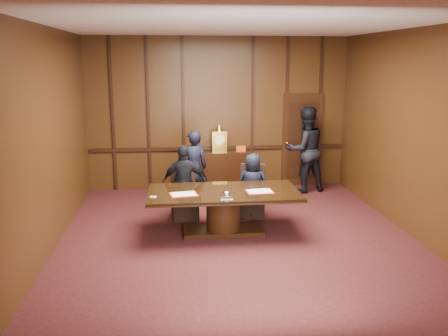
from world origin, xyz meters
The scene contains 13 objects.
room centered at (0.07, 0.14, 1.72)m, with size 7.00×7.04×3.50m.
sideboard centered at (0.00, 3.26, 0.49)m, with size 1.60×0.45×1.54m.
conference_table centered at (-0.21, 0.41, 0.51)m, with size 2.62×1.32×0.76m.
folder_left centered at (-0.90, 0.25, 0.77)m, with size 0.50×0.40×0.02m.
folder_right centered at (0.40, 0.29, 0.77)m, with size 0.48×0.36×0.02m.
inkstand centered at (-0.21, -0.04, 0.81)m, with size 0.20×0.14×0.12m.
notepad centered at (-1.40, 0.16, 0.77)m, with size 0.10×0.07×0.01m, color #E6CA70.
chair_left centered at (-0.86, 1.29, 0.29)m, with size 0.53×0.53×0.99m.
chair_right centered at (0.45, 1.29, 0.29)m, with size 0.57×0.57×0.99m.
signatory_left centered at (-0.86, 1.21, 0.72)m, with size 0.84×0.35×1.43m, color black.
signatory_right centered at (0.44, 1.21, 0.63)m, with size 0.61×0.40×1.25m, color black.
witness_left centered at (-0.64, 2.17, 0.78)m, with size 0.57×0.38×1.57m, color black.
witness_right centered at (1.93, 2.91, 0.97)m, with size 0.95×0.74×1.95m, color black.
Camera 1 is at (-1.06, -7.42, 2.98)m, focal length 38.00 mm.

